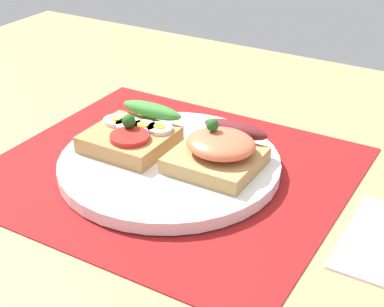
# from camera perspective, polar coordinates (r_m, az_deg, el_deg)

# --- Properties ---
(ground_plane) EXTENTS (1.20, 0.90, 0.03)m
(ground_plane) POSITION_cam_1_polar(r_m,az_deg,el_deg) (0.69, -2.17, -2.92)
(ground_plane) COLOR tan
(placemat) EXTENTS (0.39, 0.35, 0.00)m
(placemat) POSITION_cam_1_polar(r_m,az_deg,el_deg) (0.68, -2.19, -1.66)
(placemat) COLOR maroon
(placemat) RESTS_ON ground_plane
(plate) EXTENTS (0.25, 0.25, 0.01)m
(plate) POSITION_cam_1_polar(r_m,az_deg,el_deg) (0.67, -2.21, -1.03)
(plate) COLOR white
(plate) RESTS_ON placemat
(sandwich_egg_tomato) EXTENTS (0.10, 0.10, 0.04)m
(sandwich_egg_tomato) POSITION_cam_1_polar(r_m,az_deg,el_deg) (0.69, -5.75, 1.91)
(sandwich_egg_tomato) COLOR #B37F4A
(sandwich_egg_tomato) RESTS_ON plate
(sandwich_salmon) EXTENTS (0.09, 0.10, 0.05)m
(sandwich_salmon) POSITION_cam_1_polar(r_m,az_deg,el_deg) (0.65, 2.73, 0.35)
(sandwich_salmon) COLOR tan
(sandwich_salmon) RESTS_ON plate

